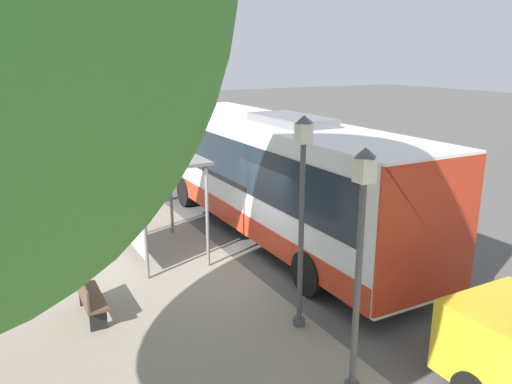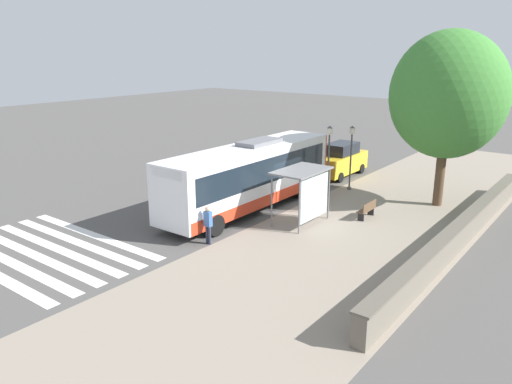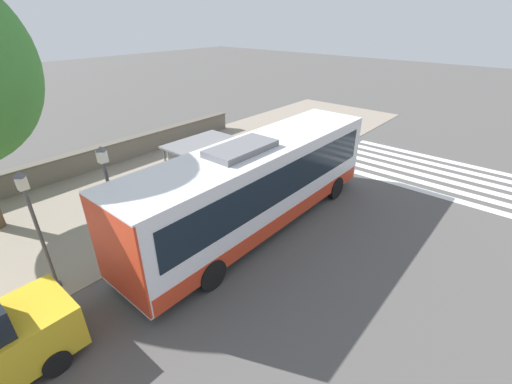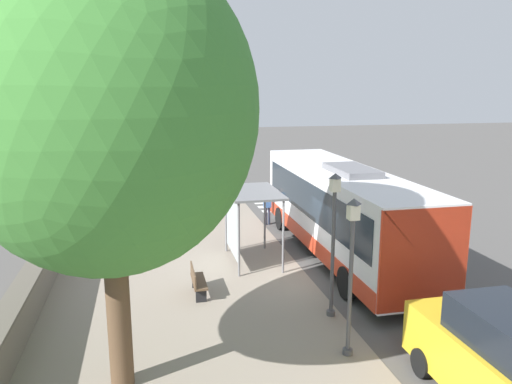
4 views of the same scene
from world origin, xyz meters
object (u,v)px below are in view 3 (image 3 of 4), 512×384
object	(u,v)px
bus	(257,183)
pedestrian	(296,157)
bus_shelter	(199,151)
street_lamp_near	(111,197)
bench	(126,193)
street_lamp_far	(36,223)

from	to	relation	value
bus	pedestrian	xyz separation A→B (m)	(-1.58, 4.94, -0.85)
bus_shelter	pedestrian	distance (m)	5.23
bus	street_lamp_near	bearing A→B (deg)	-114.53
bench	street_lamp_far	bearing A→B (deg)	-53.54
bus_shelter	bench	size ratio (longest dim) A/B	2.10
pedestrian	street_lamp_near	world-z (taller)	street_lamp_near
bench	street_lamp_far	world-z (taller)	street_lamp_far
street_lamp_far	street_lamp_near	bearing A→B (deg)	80.20
bench	street_lamp_far	xyz separation A→B (m)	(3.15, -4.26, 1.83)
bench	street_lamp_near	distance (m)	4.58
bus	bus_shelter	distance (m)	3.48
pedestrian	bus_shelter	bearing A→B (deg)	-111.62
street_lamp_near	street_lamp_far	world-z (taller)	street_lamp_near
pedestrian	street_lamp_far	distance (m)	11.64
bus	bench	bearing A→B (deg)	-157.29
bus_shelter	bench	xyz separation A→B (m)	(-2.13, -2.55, -1.74)
pedestrian	street_lamp_near	size ratio (longest dim) A/B	0.42
pedestrian	bench	size ratio (longest dim) A/B	1.20
bus_shelter	street_lamp_far	distance (m)	6.89
bus	bus_shelter	world-z (taller)	bus
street_lamp_far	bus	bearing A→B (deg)	69.78
pedestrian	street_lamp_near	xyz separation A→B (m)	(-0.50, -9.49, 1.42)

